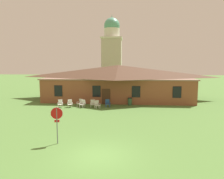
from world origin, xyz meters
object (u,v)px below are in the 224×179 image
(lawn_chair_by_porch, at_px, (60,103))
(trash_bin, at_px, (130,101))
(lawn_chair_middle, at_px, (83,103))
(lawn_chair_under_eave, at_px, (108,103))
(lawn_chair_near_door, at_px, (70,103))
(lawn_chair_right_end, at_px, (93,103))
(lawn_chair_left_end, at_px, (80,102))
(stop_sign, at_px, (57,118))
(lawn_chair_far_side, at_px, (97,104))

(lawn_chair_by_porch, bearing_deg, trash_bin, 13.97)
(lawn_chair_by_porch, relative_size, lawn_chair_middle, 1.00)
(lawn_chair_under_eave, bearing_deg, lawn_chair_near_door, -172.10)
(lawn_chair_middle, height_order, lawn_chair_under_eave, same)
(lawn_chair_by_porch, distance_m, lawn_chair_right_end, 4.03)
(lawn_chair_near_door, bearing_deg, lawn_chair_left_end, 30.50)
(lawn_chair_under_eave, bearing_deg, trash_bin, 25.59)
(stop_sign, height_order, lawn_chair_by_porch, stop_sign)
(stop_sign, xyz_separation_m, lawn_chair_middle, (-1.02, 11.66, -1.25))
(stop_sign, distance_m, trash_bin, 14.50)
(lawn_chair_near_door, xyz_separation_m, lawn_chair_far_side, (3.48, -0.27, 0.00))
(lawn_chair_by_porch, relative_size, lawn_chair_right_end, 1.00)
(trash_bin, bearing_deg, lawn_chair_by_porch, -166.03)
(lawn_chair_by_porch, height_order, lawn_chair_far_side, same)
(lawn_chair_far_side, bearing_deg, lawn_chair_right_end, 143.68)
(lawn_chair_by_porch, distance_m, lawn_chair_middle, 2.81)
(trash_bin, bearing_deg, lawn_chair_near_door, -165.09)
(lawn_chair_middle, bearing_deg, lawn_chair_under_eave, 11.79)
(lawn_chair_by_porch, xyz_separation_m, lawn_chair_right_end, (4.01, 0.37, 0.00))
(lawn_chair_left_end, relative_size, trash_bin, 0.98)
(lawn_chair_far_side, bearing_deg, lawn_chair_near_door, 175.63)
(trash_bin, bearing_deg, lawn_chair_middle, -161.31)
(lawn_chair_by_porch, relative_size, lawn_chair_far_side, 1.00)
(lawn_chair_left_end, distance_m, lawn_chair_far_side, 2.52)
(lawn_chair_near_door, distance_m, lawn_chair_under_eave, 4.70)
(stop_sign, distance_m, lawn_chair_middle, 11.77)
(lawn_chair_by_porch, bearing_deg, stop_sign, -71.59)
(stop_sign, relative_size, lawn_chair_near_door, 2.58)
(lawn_chair_by_porch, xyz_separation_m, lawn_chair_left_end, (2.32, 0.84, 0.00))
(lawn_chair_near_door, xyz_separation_m, lawn_chair_under_eave, (4.66, 0.65, 0.00))
(lawn_chair_middle, bearing_deg, stop_sign, -85.01)
(stop_sign, height_order, lawn_chair_under_eave, stop_sign)
(lawn_chair_left_end, distance_m, lawn_chair_middle, 0.82)
(stop_sign, xyz_separation_m, lawn_chair_near_door, (-2.65, 11.65, -1.25))
(lawn_chair_near_door, bearing_deg, lawn_chair_far_side, -4.37)
(lawn_chair_middle, bearing_deg, lawn_chair_near_door, -179.50)
(lawn_chair_far_side, bearing_deg, lawn_chair_by_porch, 178.74)
(lawn_chair_middle, bearing_deg, lawn_chair_right_end, 9.11)
(lawn_chair_left_end, bearing_deg, stop_sign, -83.06)
(lawn_chair_left_end, relative_size, lawn_chair_middle, 1.00)
(lawn_chair_near_door, xyz_separation_m, lawn_chair_left_end, (1.15, 0.67, 0.00))
(lawn_chair_left_end, xyz_separation_m, lawn_chair_right_end, (1.69, -0.47, 0.00))
(lawn_chair_far_side, distance_m, trash_bin, 4.56)
(lawn_chair_right_end, distance_m, trash_bin, 4.94)
(lawn_chair_left_end, height_order, trash_bin, trash_bin)
(lawn_chair_far_side, relative_size, trash_bin, 0.98)
(lawn_chair_by_porch, distance_m, trash_bin, 8.89)
(lawn_chair_middle, relative_size, lawn_chair_far_side, 1.00)
(lawn_chair_left_end, bearing_deg, lawn_chair_middle, -53.85)
(lawn_chair_left_end, distance_m, trash_bin, 6.44)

